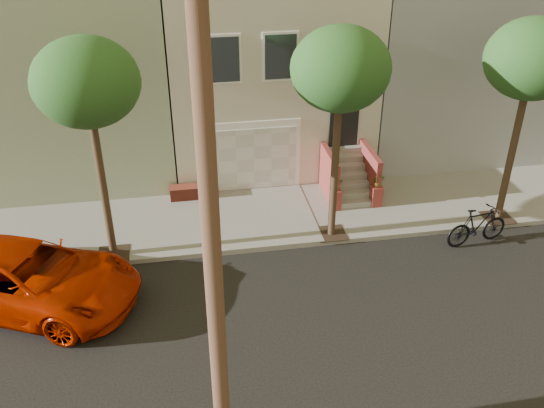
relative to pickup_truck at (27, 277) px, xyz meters
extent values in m
plane|color=black|center=(7.50, -2.22, -0.81)|extent=(90.00, 90.00, 0.00)
cube|color=gray|center=(7.50, 3.13, -0.74)|extent=(40.00, 3.70, 0.15)
cube|color=#B8B29D|center=(7.50, 8.98, 2.84)|extent=(7.00, 8.00, 7.00)
cube|color=gray|center=(0.70, 8.98, 2.84)|extent=(6.50, 8.00, 7.00)
cube|color=gray|center=(14.30, 8.98, 2.84)|extent=(6.50, 8.00, 7.00)
cube|color=white|center=(6.60, 5.00, 0.59)|extent=(3.20, 0.12, 2.50)
cube|color=silver|center=(6.60, 4.94, 0.49)|extent=(2.90, 0.06, 2.20)
cube|color=gray|center=(6.60, 3.13, -0.65)|extent=(3.20, 3.70, 0.02)
cube|color=maroon|center=(4.40, 4.68, -0.44)|extent=(1.40, 0.45, 0.44)
cube|color=black|center=(9.70, 4.95, 1.74)|extent=(1.00, 0.06, 2.00)
cube|color=#3F4751|center=(5.70, 4.95, 3.94)|extent=(1.00, 0.06, 1.40)
cube|color=white|center=(5.70, 4.97, 3.94)|extent=(1.15, 0.05, 1.55)
cube|color=#3F4751|center=(7.50, 4.95, 3.94)|extent=(1.00, 0.06, 1.40)
cube|color=white|center=(7.50, 4.97, 3.94)|extent=(1.15, 0.05, 1.55)
cube|color=#3F4751|center=(9.30, 4.95, 3.94)|extent=(1.00, 0.06, 1.40)
cube|color=white|center=(9.30, 4.97, 3.94)|extent=(1.15, 0.05, 1.55)
cube|color=gray|center=(9.70, 3.16, -0.56)|extent=(1.20, 0.28, 0.20)
cube|color=gray|center=(9.70, 3.44, -0.36)|extent=(1.20, 0.28, 0.20)
cube|color=gray|center=(9.70, 3.72, -0.16)|extent=(1.20, 0.28, 0.20)
cube|color=gray|center=(9.70, 4.00, 0.04)|extent=(1.20, 0.28, 0.20)
cube|color=gray|center=(9.70, 4.28, 0.24)|extent=(1.20, 0.28, 0.20)
cube|color=gray|center=(9.70, 4.56, 0.44)|extent=(1.20, 0.28, 0.20)
cube|color=gray|center=(9.70, 4.84, 0.64)|extent=(1.20, 0.28, 0.20)
cube|color=maroon|center=(9.00, 4.00, 0.14)|extent=(0.18, 1.96, 1.60)
cube|color=maroon|center=(10.40, 4.00, 0.14)|extent=(0.18, 1.96, 1.60)
cube|color=maroon|center=(9.00, 3.12, -0.31)|extent=(0.35, 0.35, 0.70)
imported|color=#1E4E1C|center=(9.00, 3.12, 0.26)|extent=(0.40, 0.35, 0.45)
cube|color=maroon|center=(10.40, 3.12, -0.31)|extent=(0.35, 0.35, 0.70)
imported|color=#1E4E1C|center=(10.40, 3.12, 0.26)|extent=(0.41, 0.35, 0.45)
cube|color=#2D2116|center=(2.00, 1.68, -0.66)|extent=(0.90, 0.90, 0.02)
cylinder|color=#362318|center=(2.00, 1.68, 1.44)|extent=(0.22, 0.22, 4.20)
ellipsoid|color=#1E4E1C|center=(2.00, 1.68, 4.49)|extent=(2.70, 2.57, 2.29)
cube|color=#2D2116|center=(8.50, 1.68, -0.66)|extent=(0.90, 0.90, 0.02)
cylinder|color=#362318|center=(8.50, 1.68, 1.44)|extent=(0.22, 0.22, 4.20)
ellipsoid|color=#1E4E1C|center=(8.50, 1.68, 4.49)|extent=(2.70, 2.57, 2.29)
cube|color=#2D2116|center=(14.00, 1.68, -0.66)|extent=(0.90, 0.90, 0.02)
cylinder|color=#362318|center=(14.00, 1.68, 1.44)|extent=(0.22, 0.22, 4.20)
ellipsoid|color=#1E4E1C|center=(14.00, 1.68, 4.49)|extent=(2.70, 2.57, 2.29)
cylinder|color=#4F3524|center=(4.50, -5.42, 4.19)|extent=(0.30, 0.30, 10.00)
imported|color=#AF1E00|center=(0.00, 0.00, 0.00)|extent=(6.43, 4.82, 1.62)
imported|color=black|center=(12.71, 0.64, -0.20)|extent=(2.12, 0.92, 1.23)
camera|label=1|loc=(4.13, -12.99, 9.13)|focal=38.93mm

